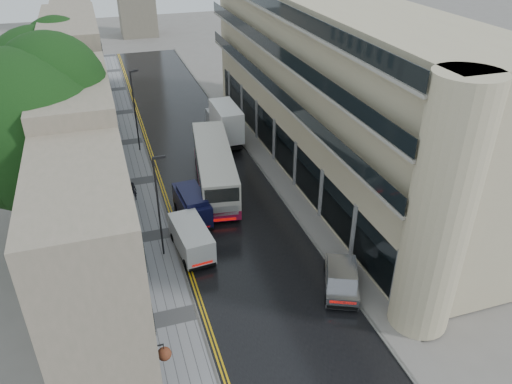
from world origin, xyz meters
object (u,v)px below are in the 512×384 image
tree_near (29,156)px  cream_bus (202,189)px  pedestrian (133,191)px  white_van (185,255)px  lamp_post_far (135,112)px  navy_van (186,217)px  lamp_post_near (159,208)px  white_lorry (219,130)px  silver_hatchback (327,293)px  tree_far (45,98)px

tree_near → cream_bus: size_ratio=1.17×
tree_near → pedestrian: size_ratio=8.96×
white_van → lamp_post_far: 18.81m
navy_van → lamp_post_near: 3.91m
tree_near → lamp_post_near: bearing=-23.9°
white_lorry → pedestrian: white_lorry is taller
silver_hatchback → navy_van: 11.63m
silver_hatchback → lamp_post_near: (-8.27, 7.57, 2.84)m
tree_near → cream_bus: bearing=9.8°
tree_near → pedestrian: (5.93, 4.58, -6.05)m
white_lorry → navy_van: (-5.65, -12.86, -0.69)m
white_lorry → silver_hatchback: size_ratio=1.66×
tree_far → navy_van: tree_far is taller
silver_hatchback → pedestrian: size_ratio=2.76×
silver_hatchback → white_lorry: bearing=115.5°
cream_bus → white_van: cream_bus is taller
tree_near → white_van: 11.26m
tree_near → navy_van: (9.08, -0.89, -5.76)m
silver_hatchback → lamp_post_near: lamp_post_near is taller
navy_van → pedestrian: navy_van is taller
silver_hatchback → white_van: size_ratio=0.96×
white_van → pedestrian: bearing=98.1°
cream_bus → silver_hatchback: (4.47, -12.57, -0.82)m
tree_far → tree_near: bearing=-91.3°
tree_near → lamp_post_near: 8.38m
cream_bus → tree_far: bearing=141.9°
silver_hatchback → white_van: (-7.11, 5.74, 0.21)m
white_van → navy_van: bearing=72.6°
navy_van → silver_hatchback: bearing=-61.4°
white_van → navy_van: 4.17m
tree_near → white_lorry: size_ratio=1.96×
navy_van → lamp_post_near: (-2.03, -2.24, 2.47)m
white_van → silver_hatchback: bearing=-44.2°
cream_bus → white_lorry: bearing=77.4°
tree_far → silver_hatchback: size_ratio=2.92×
tree_near → tree_far: bearing=88.7°
tree_far → white_van: size_ratio=2.79×
cream_bus → white_lorry: white_lorry is taller
cream_bus → lamp_post_near: bearing=-118.8°
tree_near → white_lorry: bearing=39.1°
pedestrian → lamp_post_near: size_ratio=0.22×
navy_van → lamp_post_near: size_ratio=0.65×
tree_far → lamp_post_far: size_ratio=1.66×
lamp_post_far → navy_van: bearing=-107.4°
tree_far → lamp_post_far: 7.54m
navy_van → pedestrian: bearing=116.1°
cream_bus → silver_hatchback: size_ratio=2.79×
tree_near → white_lorry: tree_near is taller
white_van → lamp_post_near: 3.40m
tree_near → navy_van: tree_near is taller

